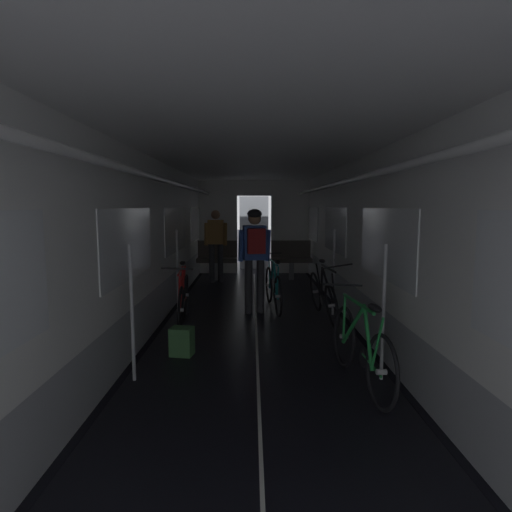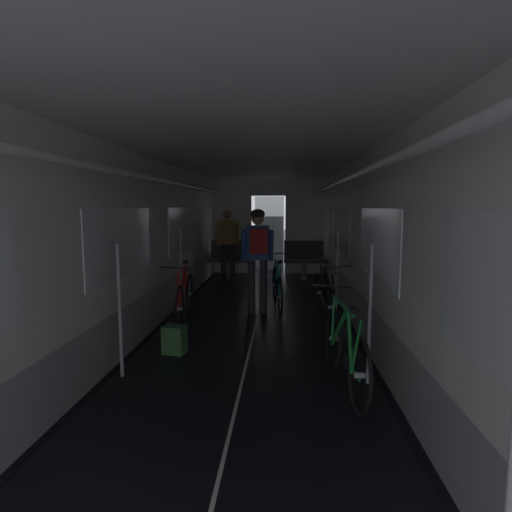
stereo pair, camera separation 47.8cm
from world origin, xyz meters
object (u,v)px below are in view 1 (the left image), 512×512
at_px(person_cyclist_aisle, 255,249).
at_px(backpack_on_floor, 182,341).
at_px(bicycle_red, 183,299).
at_px(bicycle_black, 323,295).
at_px(bicycle_green, 361,347).
at_px(bench_seat_far_left, 217,256).
at_px(bicycle_teal_in_aisle, 273,287).
at_px(person_standing_near_bench, 216,241).
at_px(bench_seat_far_right, 291,256).

distance_m(person_cyclist_aisle, backpack_on_floor, 2.34).
bearing_deg(bicycle_red, bicycle_black, 6.78).
bearing_deg(bicycle_green, bicycle_red, 133.56).
distance_m(bench_seat_far_left, person_cyclist_aisle, 3.44).
bearing_deg(bicycle_teal_in_aisle, bicycle_red, -148.67).
relative_size(bicycle_green, bicycle_black, 1.00).
height_order(bicycle_green, bicycle_teal_in_aisle, bicycle_green).
xyz_separation_m(bench_seat_far_left, bicycle_red, (-0.20, -3.87, -0.18)).
relative_size(bench_seat_far_left, bicycle_teal_in_aisle, 0.58).
distance_m(bicycle_black, bicycle_red, 2.19).
bearing_deg(bicycle_black, bicycle_red, -173.22).
height_order(bicycle_red, person_standing_near_bench, person_standing_near_bench).
bearing_deg(person_cyclist_aisle, bench_seat_far_left, 105.17).
xyz_separation_m(bench_seat_far_left, bicycle_black, (1.97, -3.62, -0.19)).
bearing_deg(bench_seat_far_right, backpack_on_floor, -108.89).
height_order(bicycle_red, bicycle_teal_in_aisle, bicycle_red).
bearing_deg(bench_seat_far_right, bench_seat_far_left, 180.00).
xyz_separation_m(bench_seat_far_right, bicycle_red, (-2.00, -3.87, -0.18)).
xyz_separation_m(bench_seat_far_left, bicycle_green, (1.92, -6.10, -0.18)).
relative_size(bench_seat_far_left, bicycle_black, 0.58).
distance_m(bench_seat_far_right, bicycle_red, 4.37).
bearing_deg(person_standing_near_bench, person_cyclist_aisle, -73.02).
xyz_separation_m(bicycle_green, bicycle_teal_in_aisle, (-0.71, 3.09, 0.00)).
height_order(bicycle_red, backpack_on_floor, bicycle_red).
bearing_deg(bicycle_red, bench_seat_far_right, 62.67).
height_order(person_cyclist_aisle, bicycle_teal_in_aisle, person_cyclist_aisle).
bearing_deg(bench_seat_far_left, person_cyclist_aisle, -74.83).
bearing_deg(bicycle_teal_in_aisle, bicycle_green, -77.12).
relative_size(bench_seat_far_left, bicycle_red, 0.58).
height_order(bench_seat_far_right, bicycle_green, bench_seat_far_right).
distance_m(bench_seat_far_right, person_cyclist_aisle, 3.44).
bearing_deg(bicycle_teal_in_aisle, bicycle_black, -38.36).
relative_size(bicycle_red, person_cyclist_aisle, 0.98).
xyz_separation_m(person_standing_near_bench, backpack_on_floor, (0.00, -4.88, -0.81)).
distance_m(bicycle_red, person_standing_near_bench, 3.55).
distance_m(bench_seat_far_right, bicycle_black, 3.63).
bearing_deg(bicycle_black, bicycle_teal_in_aisle, 141.64).
relative_size(bicycle_green, person_cyclist_aisle, 0.98).
xyz_separation_m(bench_seat_far_right, bicycle_black, (0.17, -3.62, -0.19)).
bearing_deg(person_standing_near_bench, bicycle_red, -93.36).
bearing_deg(bench_seat_far_right, bicycle_teal_in_aisle, -101.06).
xyz_separation_m(bicycle_black, bicycle_teal_in_aisle, (-0.76, 0.60, 0.00)).
height_order(bench_seat_far_right, backpack_on_floor, bench_seat_far_right).
bearing_deg(bicycle_black, person_standing_near_bench, 121.29).
relative_size(bicycle_black, backpack_on_floor, 4.98).
distance_m(bench_seat_far_right, bicycle_teal_in_aisle, 3.08).
relative_size(bicycle_black, person_standing_near_bench, 1.01).
bearing_deg(bicycle_green, backpack_on_floor, 156.01).
relative_size(bench_seat_far_right, bicycle_black, 0.58).
height_order(bicycle_green, bicycle_black, bicycle_black).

